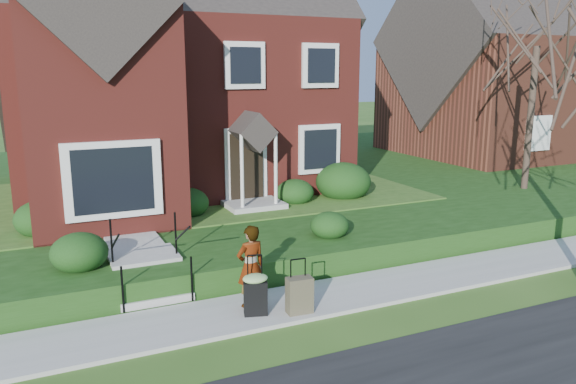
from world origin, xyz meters
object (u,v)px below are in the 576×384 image
front_steps (148,270)px  suitcase_black (255,292)px  woman (251,266)px  suitcase_olive (299,295)px

front_steps → suitcase_black: bearing=-53.5°
front_steps → suitcase_black: (1.54, -2.08, 0.04)m
suitcase_black → woman: bearing=96.9°
suitcase_olive → front_steps: bearing=138.8°
suitcase_black → suitcase_olive: suitcase_black is taller
woman → suitcase_olive: 1.06m
suitcase_olive → woman: bearing=141.6°
woman → suitcase_olive: bearing=127.9°
suitcase_black → front_steps: bearing=142.5°
front_steps → woman: (1.60, -1.70, 0.40)m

